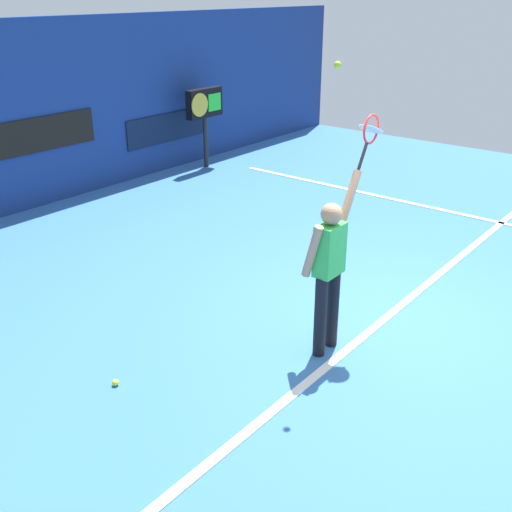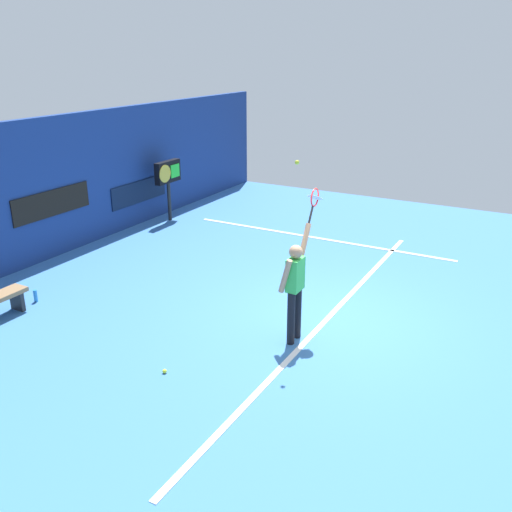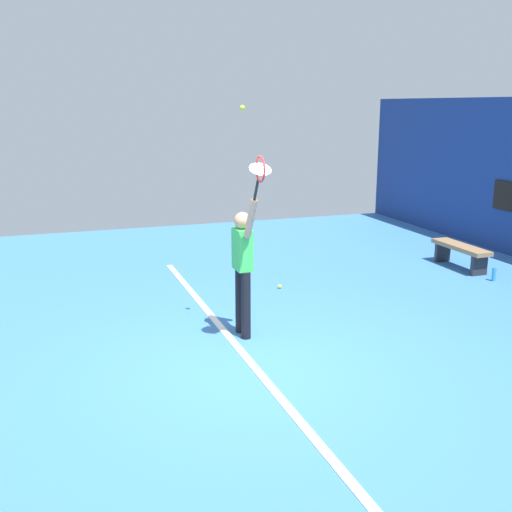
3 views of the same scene
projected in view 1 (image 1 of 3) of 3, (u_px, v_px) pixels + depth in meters
ground_plane at (387, 320)px, 7.27m from camera, size 18.00×18.00×0.00m
back_wall at (34, 115)px, 10.61m from camera, size 18.00×0.20×3.20m
sponsor_banner_center at (41, 134)px, 10.67m from camera, size 2.20×0.03×0.60m
sponsor_banner_starboard at (167, 128)px, 12.97m from camera, size 2.20×0.03×0.60m
court_baseline at (385, 319)px, 7.29m from camera, size 10.00×0.10×0.01m
court_sideline at (395, 200)px, 11.37m from camera, size 0.10×7.00×0.01m
tennis_player at (329, 266)px, 6.29m from camera, size 0.76×0.31×1.94m
tennis_racket at (370, 132)px, 6.24m from camera, size 0.44×0.27×0.61m
tennis_ball at (337, 65)px, 5.46m from camera, size 0.07×0.07×0.07m
scoreboard_clock at (205, 107)px, 12.95m from camera, size 0.96×0.20×1.69m
spare_ball at (115, 383)px, 6.06m from camera, size 0.07×0.07×0.07m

